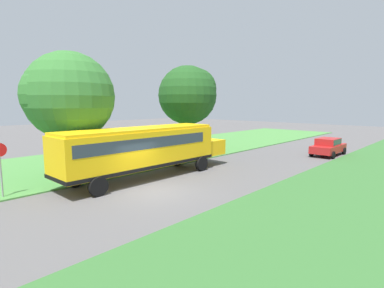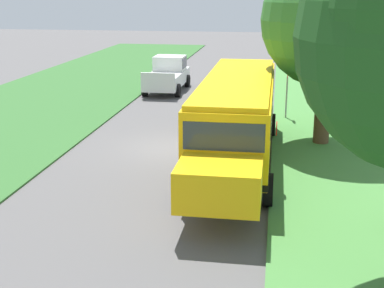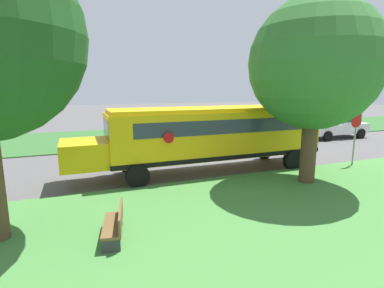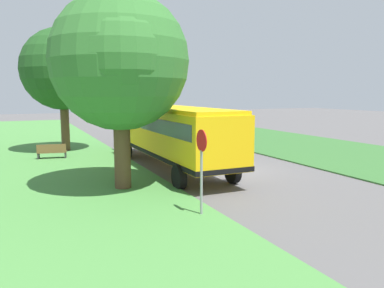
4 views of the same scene
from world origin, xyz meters
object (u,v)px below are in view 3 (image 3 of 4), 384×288
Objects in this scene: oak_tree_beside_bus at (320,64)px; stop_sign at (355,134)px; park_bench at (115,224)px; pickup_truck at (338,125)px; school_bus at (211,133)px.

stop_sign is (1.43, -4.06, -3.32)m from oak_tree_beside_bus.
stop_sign is 1.65× the size of park_bench.
stop_sign is 13.17m from park_bench.
pickup_truck is 14.38m from oak_tree_beside_bus.
park_bench is at bearing 103.26° from oak_tree_beside_bus.
oak_tree_beside_bus reaches higher than park_bench.
oak_tree_beside_bus is (-8.73, 10.71, 3.98)m from pickup_truck.
stop_sign is at bearing -70.58° from oak_tree_beside_bus.
park_bench is at bearing 105.28° from stop_sign.
school_bus reaches higher than stop_sign.
pickup_truck is at bearing -60.86° from park_bench.
pickup_truck is 22.09m from park_bench.
stop_sign is (-1.90, -7.33, -0.19)m from school_bus.
school_bus is 7.68m from park_bench.
school_bus reaches higher than pickup_truck.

